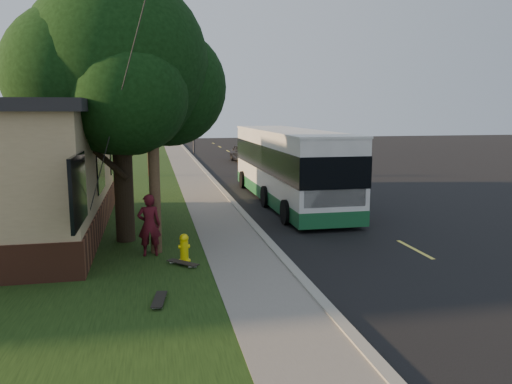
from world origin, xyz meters
TOP-DOWN VIEW (x-y plane):
  - ground at (0.00, 0.00)m, footprint 120.00×120.00m
  - road at (4.00, 10.00)m, footprint 8.00×80.00m
  - curb at (0.00, 10.00)m, footprint 0.25×80.00m
  - sidewalk at (-1.00, 10.00)m, footprint 2.00×80.00m
  - grass_verge at (-4.50, 10.00)m, footprint 5.00×80.00m
  - fire_hydrant at (-2.60, 0.00)m, footprint 0.32×0.32m
  - utility_pole at (-3.31, 0.99)m, footprint 2.86×3.21m
  - leafy_tree at (-4.17, 2.65)m, footprint 6.30×6.00m
  - bare_tree_near at (-3.50, 18.00)m, footprint 1.38×1.21m
  - bare_tree_far at (-3.00, 30.00)m, footprint 1.38×1.21m
  - traffic_signal at (0.50, 34.00)m, footprint 0.18×0.22m
  - transit_bus at (2.42, 8.09)m, footprint 2.68×11.63m
  - skateboarder at (-3.48, 0.73)m, footprint 0.63×0.42m
  - skateboard_main at (-3.29, -2.76)m, footprint 0.36×0.94m
  - skateboard_spare at (-2.66, -0.34)m, footprint 0.81×0.81m
  - distant_car at (3.69, 25.50)m, footprint 1.95×4.18m

SIDE VIEW (x-z plane):
  - ground at x=0.00m, z-range 0.00..0.00m
  - road at x=4.00m, z-range 0.00..0.01m
  - grass_verge at x=-4.50m, z-range 0.00..0.07m
  - sidewalk at x=-1.00m, z-range 0.00..0.08m
  - curb at x=0.00m, z-range 0.00..0.12m
  - skateboard_main at x=-3.29m, z-range 0.09..0.18m
  - skateboard_spare at x=-2.66m, z-range 0.09..0.18m
  - fire_hydrant at x=-2.60m, z-range 0.06..0.80m
  - distant_car at x=3.69m, z-range 0.00..1.38m
  - skateboarder at x=-3.48m, z-range 0.07..1.77m
  - transit_bus at x=2.42m, z-range 0.10..3.25m
  - bare_tree_far at x=-3.00m, z-range -0.01..4.02m
  - bare_tree_near at x=-3.50m, z-range 0.00..4.30m
  - traffic_signal at x=0.50m, z-range 0.41..5.91m
  - utility_pole at x=-3.31m, z-range 0.10..9.17m
  - leafy_tree at x=-4.17m, z-range 1.27..9.07m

